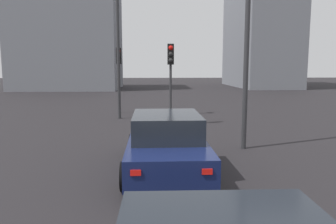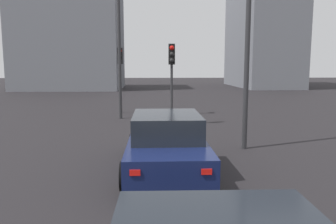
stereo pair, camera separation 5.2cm
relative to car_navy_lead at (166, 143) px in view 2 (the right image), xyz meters
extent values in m
cube|color=#141E4C|center=(0.06, 0.00, -0.15)|extent=(4.65, 1.86, 0.63)
cube|color=#1E232B|center=(-0.17, 0.00, 0.47)|extent=(2.09, 1.64, 0.59)
cylinder|color=black|center=(1.50, -0.93, -0.40)|extent=(0.64, 0.22, 0.64)
cylinder|color=black|center=(1.50, 0.93, -0.40)|extent=(0.64, 0.22, 0.64)
cylinder|color=black|center=(-1.38, -0.93, -0.40)|extent=(0.64, 0.22, 0.64)
cylinder|color=black|center=(-1.38, 0.93, -0.40)|extent=(0.64, 0.22, 0.64)
cube|color=red|center=(-2.28, -0.66, -0.03)|extent=(0.03, 0.20, 0.11)
cube|color=red|center=(-2.28, 0.67, -0.03)|extent=(0.03, 0.20, 0.11)
cylinder|color=#2D2D30|center=(10.75, 2.18, 0.67)|extent=(0.11, 0.11, 2.79)
cube|color=black|center=(10.69, 2.18, 2.52)|extent=(0.20, 0.28, 0.90)
sphere|color=red|center=(10.58, 2.18, 2.79)|extent=(0.20, 0.20, 0.20)
sphere|color=black|center=(10.58, 2.18, 2.52)|extent=(0.20, 0.20, 0.20)
sphere|color=black|center=(10.58, 2.18, 2.25)|extent=(0.20, 0.20, 0.20)
cylinder|color=#2D2D30|center=(6.53, -0.49, 0.64)|extent=(0.11, 0.11, 2.73)
cube|color=black|center=(6.47, -0.49, 2.46)|extent=(0.20, 0.28, 0.90)
sphere|color=red|center=(6.36, -0.49, 2.73)|extent=(0.20, 0.20, 0.20)
sphere|color=black|center=(6.36, -0.49, 2.46)|extent=(0.20, 0.20, 0.20)
sphere|color=black|center=(6.36, -0.49, 2.19)|extent=(0.20, 0.20, 0.20)
cylinder|color=#2D2D30|center=(2.14, -2.61, 3.10)|extent=(0.16, 0.16, 7.64)
cylinder|color=#2D2D30|center=(8.61, 2.00, 2.90)|extent=(0.16, 0.16, 7.25)
cube|color=slate|center=(35.58, -13.95, 8.16)|extent=(14.56, 6.54, 17.77)
cube|color=slate|center=(32.19, 10.05, 5.72)|extent=(10.06, 11.65, 12.89)
camera|label=1|loc=(-8.18, 0.37, 1.92)|focal=35.24mm
camera|label=2|loc=(-8.18, 0.32, 1.92)|focal=35.24mm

